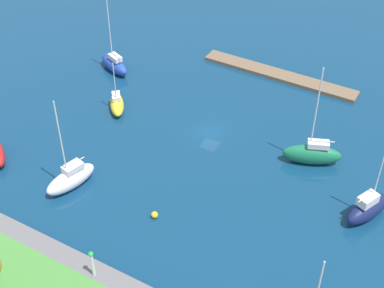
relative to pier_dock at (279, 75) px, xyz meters
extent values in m
plane|color=navy|center=(2.89, 19.00, -0.31)|extent=(160.00, 160.00, 0.00)
cube|color=brown|center=(0.00, 0.00, 0.00)|extent=(26.76, 3.05, 0.63)
cube|color=slate|center=(2.89, 49.04, 0.29)|extent=(55.48, 3.49, 1.20)
cylinder|color=silver|center=(1.12, 49.04, 2.48)|extent=(0.36, 0.36, 3.20)
sphere|color=green|center=(1.12, 49.04, 4.33)|extent=(0.56, 0.56, 0.56)
ellipsoid|color=#141E4C|center=(-22.06, 24.43, 1.02)|extent=(5.15, 7.55, 2.68)
cube|color=silver|center=(-21.83, 24.95, 2.96)|extent=(2.40, 2.96, 1.20)
cylinder|color=silver|center=(-22.20, 24.10, 7.01)|extent=(0.17, 0.17, 9.29)
cylinder|color=silver|center=(-21.62, 25.43, 3.72)|extent=(1.29, 2.71, 0.14)
ellipsoid|color=#19724C|center=(-12.43, 18.19, 1.14)|extent=(8.26, 5.23, 2.90)
cube|color=silver|center=(-13.02, 17.94, 3.01)|extent=(3.19, 2.40, 0.85)
cylinder|color=silver|center=(-12.07, 18.34, 8.74)|extent=(0.19, 0.19, 12.30)
cylinder|color=silver|center=(-13.50, 17.74, 3.59)|extent=(2.93, 1.34, 0.15)
ellipsoid|color=#2347B2|center=(25.04, 12.28, 0.94)|extent=(7.32, 4.61, 2.50)
cube|color=silver|center=(24.51, 12.48, 2.59)|extent=(2.83, 2.16, 0.80)
cylinder|color=silver|center=(25.36, 12.15, 7.53)|extent=(0.17, 0.17, 10.68)
cylinder|color=silver|center=(24.02, 12.67, 3.14)|extent=(2.73, 1.17, 0.13)
ellipsoid|color=yellow|center=(18.10, 21.19, 0.60)|extent=(5.35, 5.92, 1.82)
cube|color=silver|center=(18.40, 20.82, 1.84)|extent=(2.32, 2.45, 0.66)
cylinder|color=silver|center=(17.91, 21.42, 4.86)|extent=(0.14, 0.14, 6.69)
cylinder|color=silver|center=(18.83, 20.29, 2.32)|extent=(1.92, 2.33, 0.11)
ellipsoid|color=white|center=(13.15, 38.33, 0.97)|extent=(4.33, 7.78, 2.57)
cube|color=silver|center=(13.00, 37.76, 2.67)|extent=(2.16, 2.95, 0.83)
cylinder|color=silver|center=(13.24, 38.68, 7.89)|extent=(0.18, 0.18, 11.27)
cylinder|color=silver|center=(12.89, 37.30, 3.23)|extent=(0.85, 2.81, 0.14)
sphere|color=yellow|center=(0.67, 37.61, 0.13)|extent=(0.88, 0.88, 0.88)
camera|label=1|loc=(-27.54, 77.54, 51.25)|focal=53.03mm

